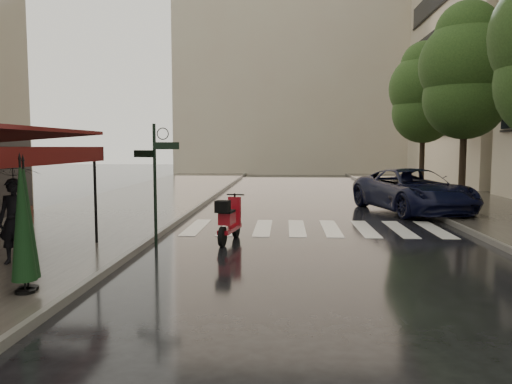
# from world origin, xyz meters

# --- Properties ---
(ground) EXTENTS (120.00, 120.00, 0.00)m
(ground) POSITION_xyz_m (0.00, 0.00, 0.00)
(ground) COLOR black
(ground) RESTS_ON ground
(sidewalk_near) EXTENTS (6.00, 60.00, 0.12)m
(sidewalk_near) POSITION_xyz_m (-4.50, 12.00, 0.06)
(sidewalk_near) COLOR #38332D
(sidewalk_near) RESTS_ON ground
(sidewalk_far) EXTENTS (5.50, 60.00, 0.12)m
(sidewalk_far) POSITION_xyz_m (10.25, 12.00, 0.06)
(sidewalk_far) COLOR #38332D
(sidewalk_far) RESTS_ON ground
(curb_near) EXTENTS (0.12, 60.00, 0.16)m
(curb_near) POSITION_xyz_m (-1.45, 12.00, 0.07)
(curb_near) COLOR #595651
(curb_near) RESTS_ON ground
(curb_far) EXTENTS (0.12, 60.00, 0.16)m
(curb_far) POSITION_xyz_m (7.45, 12.00, 0.07)
(curb_far) COLOR #595651
(curb_far) RESTS_ON ground
(crosswalk) EXTENTS (7.85, 3.20, 0.01)m
(crosswalk) POSITION_xyz_m (2.98, 6.00, 0.01)
(crosswalk) COLOR silver
(crosswalk) RESTS_ON ground
(signpost) EXTENTS (1.17, 0.29, 3.10)m
(signpost) POSITION_xyz_m (-1.19, 3.00, 1.83)
(signpost) COLOR black
(signpost) RESTS_ON ground
(haussmann_far) EXTENTS (8.00, 16.00, 18.50)m
(haussmann_far) POSITION_xyz_m (16.50, 26.00, 9.25)
(haussmann_far) COLOR tan
(haussmann_far) RESTS_ON ground
(backdrop_building) EXTENTS (22.00, 6.00, 20.00)m
(backdrop_building) POSITION_xyz_m (3.00, 38.00, 10.00)
(backdrop_building) COLOR tan
(backdrop_building) RESTS_ON ground
(tree_mid) EXTENTS (3.80, 3.80, 8.34)m
(tree_mid) POSITION_xyz_m (9.50, 12.00, 5.59)
(tree_mid) COLOR black
(tree_mid) RESTS_ON sidewalk_far
(tree_far) EXTENTS (3.80, 3.80, 8.16)m
(tree_far) POSITION_xyz_m (9.70, 19.00, 5.46)
(tree_far) COLOR black
(tree_far) RESTS_ON sidewalk_far
(pedestrian_with_umbrella) EXTENTS (1.13, 1.15, 2.51)m
(pedestrian_with_umbrella) POSITION_xyz_m (-3.47, 0.46, 1.79)
(pedestrian_with_umbrella) COLOR black
(pedestrian_with_umbrella) RESTS_ON sidewalk_near
(scooter) EXTENTS (0.65, 1.85, 1.22)m
(scooter) POSITION_xyz_m (0.60, 3.62, 0.57)
(scooter) COLOR black
(scooter) RESTS_ON ground
(parked_car) EXTENTS (4.22, 6.52, 1.67)m
(parked_car) POSITION_xyz_m (7.00, 10.08, 0.83)
(parked_car) COLOR black
(parked_car) RESTS_ON ground
(parasol_front) EXTENTS (0.40, 0.40, 2.26)m
(parasol_front) POSITION_xyz_m (-2.21, -1.54, 1.34)
(parasol_front) COLOR black
(parasol_front) RESTS_ON sidewalk_near
(parasol_back) EXTENTS (0.42, 0.42, 2.23)m
(parasol_back) POSITION_xyz_m (-2.25, -1.37, 1.32)
(parasol_back) COLOR black
(parasol_back) RESTS_ON sidewalk_near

